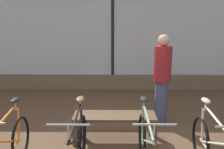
# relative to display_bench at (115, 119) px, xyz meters

# --- Properties ---
(shop_back_wall) EXTENTS (12.00, 0.08, 3.20)m
(shop_back_wall) POSITION_rel_display_bench_xyz_m (-0.05, 3.02, 1.25)
(shop_back_wall) COLOR #7A664C
(shop_back_wall) RESTS_ON ground_plane
(display_bench) EXTENTS (1.40, 0.44, 0.47)m
(display_bench) POSITION_rel_display_bench_xyz_m (0.00, 0.00, 0.00)
(display_bench) COLOR brown
(display_bench) RESTS_ON ground_plane
(customer_by_window) EXTENTS (0.48, 0.48, 1.77)m
(customer_by_window) POSITION_rel_display_bench_xyz_m (0.92, 0.73, 0.55)
(customer_by_window) COLOR #424C6B
(customer_by_window) RESTS_ON ground_plane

